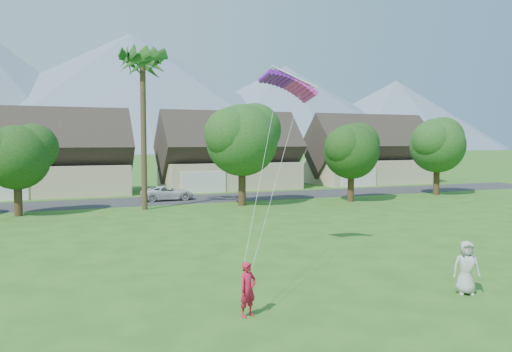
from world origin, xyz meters
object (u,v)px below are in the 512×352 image
parked_car (168,193)px  parafoil_kite (289,83)px  watcher (466,268)px  kite_flyer (248,289)px

parked_car → parafoil_kite: bearing=179.1°
watcher → parafoil_kite: size_ratio=0.73×
watcher → parafoil_kite: parafoil_kite is taller
kite_flyer → parked_car: (4.06, 30.96, -0.19)m
parked_car → kite_flyer: bearing=170.2°
kite_flyer → parked_car: 31.23m
watcher → kite_flyer: bearing=-157.5°
watcher → parafoil_kite: 10.89m
watcher → parked_car: 31.97m
parafoil_kite → kite_flyer: bearing=-125.0°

